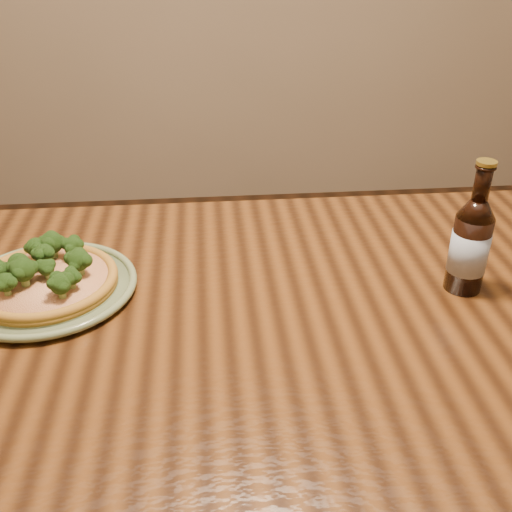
{
  "coord_description": "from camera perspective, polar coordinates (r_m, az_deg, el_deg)",
  "views": [
    {
      "loc": [
        -0.05,
        -0.73,
        1.34
      ],
      "look_at": [
        0.03,
        0.17,
        0.82
      ],
      "focal_mm": 42.0,
      "sensor_mm": 36.0,
      "label": 1
    }
  ],
  "objects": [
    {
      "name": "table",
      "position": [
        1.07,
        -1.48,
        -9.47
      ],
      "size": [
        1.6,
        0.9,
        0.75
      ],
      "color": "#4D2B10",
      "rests_on": "ground"
    },
    {
      "name": "plate",
      "position": [
        1.12,
        -19.28,
        -2.84
      ],
      "size": [
        0.31,
        0.31,
        0.02
      ],
      "rotation": [
        0.0,
        0.0,
        0.28
      ],
      "color": "#697A54",
      "rests_on": "table"
    },
    {
      "name": "pizza",
      "position": [
        1.11,
        -19.43,
        -1.91
      ],
      "size": [
        0.25,
        0.25,
        0.07
      ],
      "rotation": [
        0.0,
        0.0,
        0.28
      ],
      "color": "#A47325",
      "rests_on": "plate"
    },
    {
      "name": "beer_bottle",
      "position": [
        1.09,
        19.73,
        1.08
      ],
      "size": [
        0.07,
        0.07,
        0.24
      ],
      "rotation": [
        0.0,
        0.0,
        0.32
      ],
      "color": "black",
      "rests_on": "table"
    }
  ]
}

